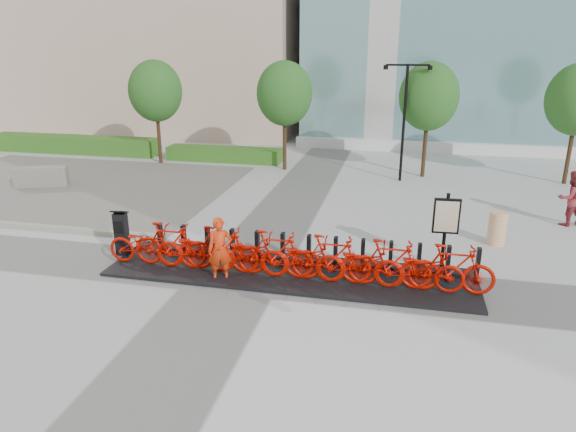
% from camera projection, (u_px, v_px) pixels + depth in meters
% --- Properties ---
extents(ground, '(120.00, 120.00, 0.00)m').
position_uv_depth(ground, '(239.00, 274.00, 13.51)').
color(ground, silver).
extents(gravel_patch, '(14.00, 14.00, 0.00)m').
position_uv_depth(gravel_patch, '(66.00, 185.00, 22.05)').
color(gravel_patch, '#666057').
rests_on(gravel_patch, ground).
extents(hedge_a, '(10.00, 1.40, 0.90)m').
position_uv_depth(hedge_a, '(74.00, 144.00, 28.75)').
color(hedge_a, '#326E1F').
rests_on(hedge_a, ground).
extents(hedge_b, '(6.00, 1.20, 0.70)m').
position_uv_depth(hedge_b, '(224.00, 154.00, 26.65)').
color(hedge_b, '#326E1F').
rests_on(hedge_b, ground).
extents(tree_0, '(2.60, 2.60, 5.10)m').
position_uv_depth(tree_0, '(155.00, 91.00, 25.13)').
color(tree_0, '#3E2716').
rests_on(tree_0, ground).
extents(tree_1, '(2.60, 2.60, 5.10)m').
position_uv_depth(tree_1, '(284.00, 94.00, 23.79)').
color(tree_1, '#3E2716').
rests_on(tree_1, ground).
extents(tree_2, '(2.60, 2.60, 5.10)m').
position_uv_depth(tree_2, '(429.00, 97.00, 22.46)').
color(tree_2, '#3E2716').
rests_on(tree_2, ground).
extents(streetlamp, '(2.00, 0.20, 5.00)m').
position_uv_depth(streetlamp, '(405.00, 109.00, 21.88)').
color(streetlamp, black).
rests_on(streetlamp, ground).
extents(dock_pad, '(9.60, 2.40, 0.08)m').
position_uv_depth(dock_pad, '(289.00, 273.00, 13.51)').
color(dock_pad, black).
rests_on(dock_pad, ground).
extents(dock_rail_posts, '(8.74, 0.50, 0.85)m').
position_uv_depth(dock_rail_posts, '(308.00, 251.00, 13.71)').
color(dock_rail_posts, black).
rests_on(dock_rail_posts, dock_pad).
extents(bike_0, '(2.09, 0.73, 1.10)m').
position_uv_depth(bike_0, '(145.00, 245.00, 13.80)').
color(bike_0, '#AD0B00').
rests_on(bike_0, dock_pad).
extents(bike_1, '(2.03, 0.57, 1.22)m').
position_uv_depth(bike_1, '(170.00, 245.00, 13.63)').
color(bike_1, '#AD0B00').
rests_on(bike_1, dock_pad).
extents(bike_2, '(2.09, 0.73, 1.10)m').
position_uv_depth(bike_2, '(195.00, 249.00, 13.50)').
color(bike_2, '#AD0B00').
rests_on(bike_2, dock_pad).
extents(bike_3, '(2.03, 0.57, 1.22)m').
position_uv_depth(bike_3, '(221.00, 249.00, 13.33)').
color(bike_3, '#AD0B00').
rests_on(bike_3, dock_pad).
extents(bike_4, '(2.09, 0.73, 1.10)m').
position_uv_depth(bike_4, '(248.00, 254.00, 13.21)').
color(bike_4, '#AD0B00').
rests_on(bike_4, dock_pad).
extents(bike_5, '(2.03, 0.57, 1.22)m').
position_uv_depth(bike_5, '(275.00, 254.00, 13.04)').
color(bike_5, '#AD0B00').
rests_on(bike_5, dock_pad).
extents(bike_6, '(2.09, 0.73, 1.10)m').
position_uv_depth(bike_6, '(303.00, 258.00, 12.91)').
color(bike_6, '#AD0B00').
rests_on(bike_6, dock_pad).
extents(bike_7, '(2.03, 0.57, 1.22)m').
position_uv_depth(bike_7, '(331.00, 259.00, 12.74)').
color(bike_7, '#AD0B00').
rests_on(bike_7, dock_pad).
extents(bike_8, '(2.09, 0.73, 1.10)m').
position_uv_depth(bike_8, '(360.00, 263.00, 12.61)').
color(bike_8, '#AD0B00').
rests_on(bike_8, dock_pad).
extents(bike_9, '(2.03, 0.57, 1.22)m').
position_uv_depth(bike_9, '(390.00, 264.00, 12.45)').
color(bike_9, '#AD0B00').
rests_on(bike_9, dock_pad).
extents(bike_10, '(2.09, 0.73, 1.10)m').
position_uv_depth(bike_10, '(420.00, 269.00, 12.32)').
color(bike_10, '#AD0B00').
rests_on(bike_10, dock_pad).
extents(bike_11, '(2.03, 0.57, 1.22)m').
position_uv_depth(bike_11, '(452.00, 269.00, 12.15)').
color(bike_11, '#AD0B00').
rests_on(bike_11, dock_pad).
extents(kiosk, '(0.46, 0.41, 1.34)m').
position_uv_depth(kiosk, '(122.00, 233.00, 14.41)').
color(kiosk, black).
rests_on(kiosk, dock_pad).
extents(worker_red, '(0.71, 0.58, 1.69)m').
position_uv_depth(worker_red, '(220.00, 250.00, 12.88)').
color(worker_red, red).
rests_on(worker_red, ground).
extents(pedestrian, '(1.10, 0.98, 1.86)m').
position_uv_depth(pedestrian, '(571.00, 198.00, 16.94)').
color(pedestrian, maroon).
rests_on(pedestrian, ground).
extents(construction_barrel, '(0.70, 0.70, 1.02)m').
position_uv_depth(construction_barrel, '(497.00, 228.00, 15.38)').
color(construction_barrel, orange).
rests_on(construction_barrel, ground).
extents(jersey_barrier, '(2.20, 1.32, 0.83)m').
position_uv_depth(jersey_barrier, '(41.00, 177.00, 21.81)').
color(jersey_barrier, gray).
rests_on(jersey_barrier, ground).
extents(map_sign, '(0.69, 0.14, 2.09)m').
position_uv_depth(map_sign, '(446.00, 219.00, 13.47)').
color(map_sign, black).
rests_on(map_sign, ground).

